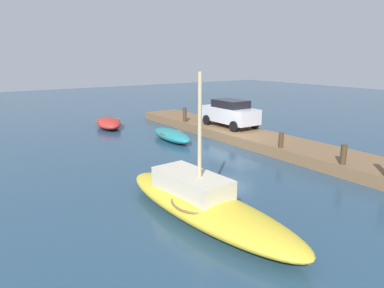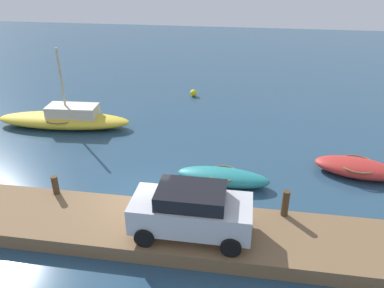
% 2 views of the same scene
% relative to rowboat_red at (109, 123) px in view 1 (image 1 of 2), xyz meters
% --- Properties ---
extents(ground_plane, '(84.00, 84.00, 0.00)m').
position_rel_rowboat_red_xyz_m(ground_plane, '(-8.67, -3.60, -0.36)').
color(ground_plane, navy).
extents(dock_platform, '(21.33, 2.82, 0.53)m').
position_rel_rowboat_red_xyz_m(dock_platform, '(-8.67, -5.32, -0.09)').
color(dock_platform, brown).
rests_on(dock_platform, ground_plane).
extents(rowboat_red, '(3.82, 2.29, 0.70)m').
position_rel_rowboat_red_xyz_m(rowboat_red, '(0.00, 0.00, 0.00)').
color(rowboat_red, '#B72D28').
rests_on(rowboat_red, ground_plane).
extents(sailboat_yellow, '(7.72, 2.49, 4.47)m').
position_rel_rowboat_red_xyz_m(sailboat_yellow, '(-15.11, 2.92, 0.14)').
color(sailboat_yellow, gold).
rests_on(sailboat_yellow, ground_plane).
extents(rowboat_teal, '(4.01, 1.52, 0.66)m').
position_rel_rowboat_red_xyz_m(rowboat_teal, '(-5.79, -1.65, -0.03)').
color(rowboat_teal, teal).
rests_on(rowboat_teal, ground_plane).
extents(mooring_post_mid_west, '(0.25, 0.25, 0.84)m').
position_rel_rowboat_red_xyz_m(mooring_post_mid_west, '(-15.33, -4.16, 0.59)').
color(mooring_post_mid_west, '#47331E').
rests_on(mooring_post_mid_west, dock_platform).
extents(mooring_post_mid_east, '(0.24, 0.24, 0.75)m').
position_rel_rowboat_red_xyz_m(mooring_post_mid_east, '(-11.99, -4.16, 0.55)').
color(mooring_post_mid_east, '#47331E').
rests_on(mooring_post_mid_east, dock_platform).
extents(mooring_post_east, '(0.25, 0.25, 0.98)m').
position_rel_rowboat_red_xyz_m(mooring_post_east, '(-3.43, -4.16, 0.66)').
color(mooring_post_east, '#47331E').
rests_on(mooring_post_east, dock_platform).
extents(parked_car, '(3.85, 1.92, 1.71)m').
position_rel_rowboat_red_xyz_m(parked_car, '(-6.51, -5.61, 1.06)').
color(parked_car, silver).
rests_on(parked_car, dock_platform).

